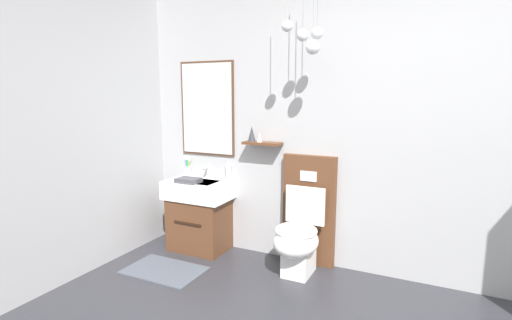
# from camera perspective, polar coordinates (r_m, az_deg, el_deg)

# --- Properties ---
(wall_back) EXTENTS (5.13, 0.60, 2.61)m
(wall_back) POSITION_cam_1_polar(r_m,az_deg,el_deg) (3.37, 21.06, 5.09)
(wall_back) COLOR #A8A8AA
(wall_back) RESTS_ON ground
(bath_mat) EXTENTS (0.68, 0.44, 0.01)m
(bath_mat) POSITION_cam_1_polar(r_m,az_deg,el_deg) (3.65, -13.21, -15.37)
(bath_mat) COLOR #474C56
(bath_mat) RESTS_ON ground
(vanity_sink_left) EXTENTS (0.63, 0.44, 0.70)m
(vanity_sink_left) POSITION_cam_1_polar(r_m,az_deg,el_deg) (3.95, -8.18, -7.64)
(vanity_sink_left) COLOR #56331E
(vanity_sink_left) RESTS_ON ground
(tap_on_left_sink) EXTENTS (0.03, 0.13, 0.11)m
(tap_on_left_sink) POSITION_cam_1_polar(r_m,az_deg,el_deg) (3.97, -7.09, -1.56)
(tap_on_left_sink) COLOR silver
(tap_on_left_sink) RESTS_ON vanity_sink_left
(toilet) EXTENTS (0.48, 0.63, 1.00)m
(toilet) POSITION_cam_1_polar(r_m,az_deg,el_deg) (3.47, 6.77, -9.97)
(toilet) COLOR #56331E
(toilet) RESTS_ON ground
(toothbrush_cup) EXTENTS (0.07, 0.07, 0.20)m
(toothbrush_cup) POSITION_cam_1_polar(r_m,az_deg,el_deg) (4.10, -9.93, -1.45)
(toothbrush_cup) COLOR silver
(toothbrush_cup) RESTS_ON vanity_sink_left
(soap_dispenser) EXTENTS (0.06, 0.06, 0.18)m
(soap_dispenser) POSITION_cam_1_polar(r_m,az_deg,el_deg) (3.84, -4.05, -1.79)
(soap_dispenser) COLOR white
(soap_dispenser) RESTS_ON vanity_sink_left
(folded_hand_towel) EXTENTS (0.22, 0.16, 0.04)m
(folded_hand_towel) POSITION_cam_1_polar(r_m,az_deg,el_deg) (3.79, -9.81, -2.94)
(folded_hand_towel) COLOR #47474C
(folded_hand_towel) RESTS_ON vanity_sink_left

